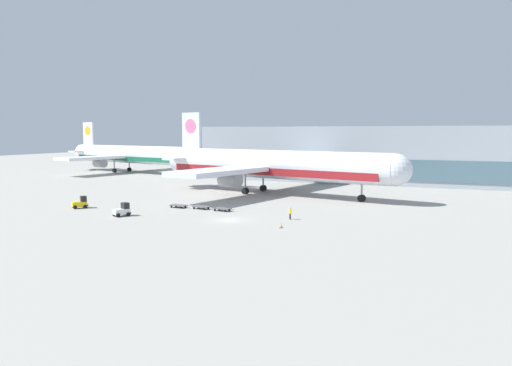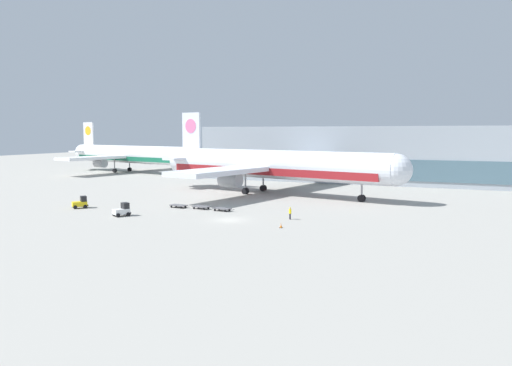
% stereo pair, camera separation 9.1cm
% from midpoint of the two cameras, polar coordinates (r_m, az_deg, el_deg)
% --- Properties ---
extents(ground_plane, '(400.00, 400.00, 0.00)m').
position_cam_midpoint_polar(ground_plane, '(72.14, -3.10, -4.23)').
color(ground_plane, '#9E9B93').
extents(terminal_building, '(90.00, 18.20, 14.00)m').
position_cam_midpoint_polar(terminal_building, '(129.72, 13.51, 3.20)').
color(terminal_building, '#9EA8B2').
rests_on(terminal_building, ground_plane).
extents(airplane_main, '(57.41, 48.62, 17.00)m').
position_cam_midpoint_polar(airplane_main, '(101.78, 1.40, 2.03)').
color(airplane_main, silver).
rests_on(airplane_main, ground_plane).
extents(airplane_distant, '(53.66, 45.41, 15.87)m').
position_cam_midpoint_polar(airplane_distant, '(161.20, -14.35, 3.12)').
color(airplane_distant, white).
rests_on(airplane_distant, ground_plane).
extents(baggage_tug_foreground, '(2.65, 2.80, 2.00)m').
position_cam_midpoint_polar(baggage_tug_foreground, '(87.97, -19.38, -2.16)').
color(baggage_tug_foreground, yellow).
rests_on(baggage_tug_foreground, ground_plane).
extents(baggage_tug_mid, '(2.48, 2.81, 2.00)m').
position_cam_midpoint_polar(baggage_tug_mid, '(77.86, -15.00, -3.03)').
color(baggage_tug_mid, silver).
rests_on(baggage_tug_mid, ground_plane).
extents(baggage_dolly_lead, '(3.76, 1.78, 0.48)m').
position_cam_midpoint_polar(baggage_dolly_lead, '(84.53, -8.82, -2.54)').
color(baggage_dolly_lead, '#56565B').
rests_on(baggage_dolly_lead, ground_plane).
extents(baggage_dolly_second, '(3.76, 1.78, 0.48)m').
position_cam_midpoint_polar(baggage_dolly_second, '(82.56, -6.24, -2.70)').
color(baggage_dolly_second, '#56565B').
rests_on(baggage_dolly_second, ground_plane).
extents(baggage_dolly_third, '(3.76, 1.78, 0.48)m').
position_cam_midpoint_polar(baggage_dolly_third, '(80.22, -3.85, -2.93)').
color(baggage_dolly_third, '#56565B').
rests_on(baggage_dolly_third, ground_plane).
extents(ground_crew_near, '(0.45, 0.41, 1.79)m').
position_cam_midpoint_polar(ground_crew_near, '(72.48, 3.96, -3.34)').
color(ground_crew_near, black).
rests_on(ground_crew_near, ground_plane).
extents(traffic_cone_near, '(0.40, 0.40, 0.66)m').
position_cam_midpoint_polar(traffic_cone_near, '(66.20, 2.91, -4.86)').
color(traffic_cone_near, black).
rests_on(traffic_cone_near, ground_plane).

